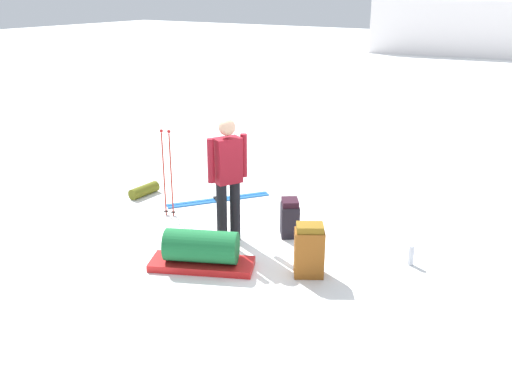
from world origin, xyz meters
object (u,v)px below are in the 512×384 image
Objects in this scene: sleeping_mat_rolled at (144,190)px; skier_standing at (228,175)px; thermos_bottle at (411,255)px; ski_poles_planted_near at (167,169)px; backpack_large_dark at (290,218)px; ski_pair_near at (219,200)px; backpack_bright at (309,251)px; gear_sled at (201,251)px.

skier_standing is at bearing -17.15° from sleeping_mat_rolled.
thermos_bottle is (2.31, 0.65, -0.82)m from skier_standing.
thermos_bottle is (3.59, 0.40, -0.61)m from ski_poles_planted_near.
backpack_large_dark is 0.40× the size of ski_poles_planted_near.
backpack_bright is (2.39, -1.44, 0.31)m from ski_pair_near.
thermos_bottle is at bearing -0.38° from sleeping_mat_rolled.
gear_sled is at bearing -36.27° from ski_poles_planted_near.
skier_standing is 1.10m from gear_sled.
sleeping_mat_rolled reaches higher than ski_pair_near.
thermos_bottle reaches higher than ski_pair_near.
ski_poles_planted_near is at bearing -173.63° from thermos_bottle.
ski_poles_planted_near is at bearing -105.12° from ski_pair_near.
ski_pair_near is 2.67× the size of sleeping_mat_rolled.
backpack_large_dark is 2.82m from sleeping_mat_rolled.
thermos_bottle is at bearing 1.42° from backpack_large_dark.
skier_standing is 3.09× the size of sleeping_mat_rolled.
backpack_large_dark is 0.40× the size of gear_sled.
ski_poles_planted_near is 0.99× the size of gear_sled.
gear_sled is at bearing -58.78° from ski_pair_near.
sleeping_mat_rolled is at bearing 155.17° from ski_poles_planted_near.
gear_sled is at bearing -32.11° from sleeping_mat_rolled.
sleeping_mat_rolled is (-2.38, 1.49, -0.13)m from gear_sled.
ski_poles_planted_near is at bearing 143.73° from gear_sled.
ski_pair_near is at bearing 121.22° from gear_sled.
backpack_bright is (1.36, -0.27, -0.63)m from skier_standing.
gear_sled reaches higher than sleeping_mat_rolled.
ski_poles_planted_near is (-1.28, 0.25, -0.21)m from skier_standing.
skier_standing reaches higher than backpack_large_dark.
gear_sled reaches higher than ski_pair_near.
ski_pair_near is 2.81m from backpack_bright.
ski_poles_planted_near is 1.87m from gear_sled.
ski_poles_planted_near is at bearing 168.86° from skier_standing.
ski_pair_near is 1.20m from ski_poles_planted_near.
gear_sled is (-0.44, -1.42, -0.03)m from backpack_large_dark.
skier_standing is at bearing 101.47° from gear_sled.
backpack_large_dark is at bearing -18.83° from ski_pair_near.
ski_pair_near is 1.28m from sleeping_mat_rolled.
gear_sled is (-1.20, -0.54, -0.10)m from backpack_bright.
backpack_large_dark is (1.64, -0.56, 0.25)m from ski_pair_near.
skier_standing is at bearing -134.58° from backpack_large_dark.
skier_standing is 1.10m from backpack_large_dark.
skier_standing is 1.16× the size of ski_pair_near.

